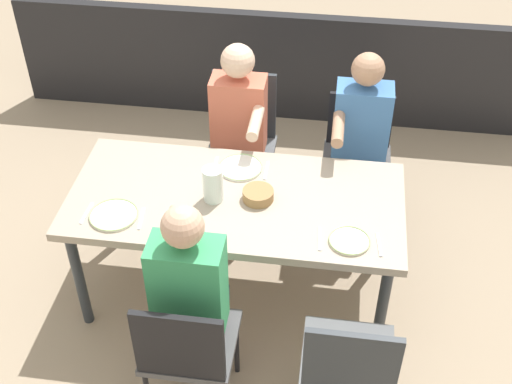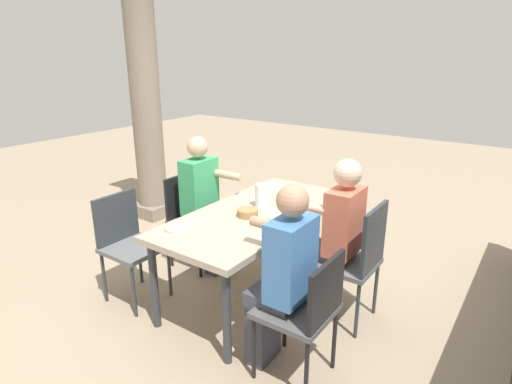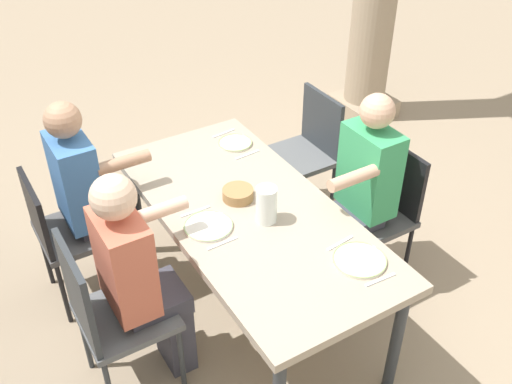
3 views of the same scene
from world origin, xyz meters
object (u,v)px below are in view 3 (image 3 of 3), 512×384
at_px(chair_west_north, 306,147).
at_px(plate_2, 360,260).
at_px(bread_basket, 237,194).
at_px(diner_man_white, 140,276).
at_px(diner_woman_green, 358,193).
at_px(plate_0, 235,143).
at_px(dining_table, 250,220).
at_px(chair_west_south, 64,229).
at_px(diner_guest_third, 91,196).
at_px(water_pitcher, 266,206).
at_px(chair_mid_north, 379,206).
at_px(chair_mid_south, 107,311).
at_px(plate_1, 208,226).

distance_m(chair_west_north, plate_2, 1.43).
xyz_separation_m(plate_2, bread_basket, (-0.74, -0.25, 0.02)).
bearing_deg(diner_man_white, diner_woman_green, 89.74).
bearing_deg(bread_basket, plate_0, 151.78).
height_order(dining_table, diner_man_white, diner_man_white).
xyz_separation_m(dining_table, chair_west_south, (-0.66, -0.84, -0.17)).
relative_size(chair_west_south, bread_basket, 5.16).
distance_m(diner_woman_green, diner_guest_third, 1.53).
distance_m(dining_table, water_pitcher, 0.20).
xyz_separation_m(dining_table, chair_mid_north, (0.10, 0.85, -0.17)).
relative_size(chair_mid_south, plate_1, 3.84).
bearing_deg(chair_west_south, plate_1, 41.07).
bearing_deg(plate_1, diner_guest_third, -149.04).
distance_m(chair_mid_north, diner_woman_green, 0.25).
bearing_deg(plate_2, dining_table, -158.20).
height_order(diner_woman_green, diner_guest_third, diner_guest_third).
xyz_separation_m(dining_table, water_pitcher, (0.12, 0.03, 0.16)).
relative_size(plate_1, plate_2, 0.98).
xyz_separation_m(chair_west_north, plate_0, (0.04, -0.58, 0.24)).
xyz_separation_m(chair_mid_north, plate_1, (-0.09, -1.10, 0.25)).
relative_size(diner_woman_green, plate_1, 5.10).
xyz_separation_m(plate_0, water_pitcher, (0.75, -0.24, 0.08)).
height_order(chair_west_north, plate_2, chair_west_north).
distance_m(chair_west_south, plate_0, 1.14).
height_order(diner_man_white, bread_basket, diner_man_white).
relative_size(diner_guest_third, plate_0, 6.10).
height_order(dining_table, diner_woman_green, diner_woman_green).
height_order(diner_woman_green, plate_0, diner_woman_green).
xyz_separation_m(diner_man_white, diner_guest_third, (-0.76, 0.01, -0.00)).
bearing_deg(plate_0, plate_2, -1.03).
relative_size(dining_table, plate_2, 7.07).
distance_m(chair_mid_south, diner_man_white, 0.23).
bearing_deg(chair_mid_north, diner_woman_green, -89.06).
height_order(chair_mid_north, plate_2, chair_mid_north).
height_order(plate_2, water_pitcher, water_pitcher).
xyz_separation_m(diner_man_white, plate_2, (0.52, 0.91, 0.08)).
xyz_separation_m(diner_guest_third, plate_2, (1.27, 0.90, 0.08)).
bearing_deg(diner_woman_green, water_pitcher, -88.77).
bearing_deg(water_pitcher, dining_table, -165.35).
bearing_deg(diner_man_white, chair_west_north, 116.65).
bearing_deg(chair_west_south, chair_west_north, 90.00).
relative_size(chair_west_north, chair_west_south, 1.03).
bearing_deg(diner_guest_third, chair_mid_north, 63.20).
height_order(plate_1, bread_basket, bread_basket).
height_order(plate_0, bread_basket, bread_basket).
distance_m(chair_west_south, water_pitcher, 1.22).
distance_m(diner_man_white, plate_1, 0.43).
xyz_separation_m(chair_west_north, chair_mid_south, (0.76, -1.70, 0.03)).
bearing_deg(chair_west_north, diner_man_white, -63.35).
xyz_separation_m(diner_man_white, plate_0, (-0.73, 0.94, 0.08)).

